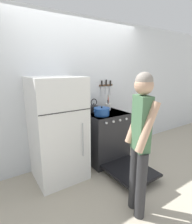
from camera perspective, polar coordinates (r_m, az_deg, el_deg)
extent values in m
plane|color=#B2A893|center=(3.57, -4.50, -14.17)|extent=(14.00, 14.00, 0.00)
cube|color=silver|center=(3.20, -5.20, 6.65)|extent=(10.00, 0.06, 2.55)
cube|color=white|center=(2.72, -12.41, -5.53)|extent=(0.74, 0.71, 1.57)
cube|color=#2D2D2D|center=(2.31, -9.67, 0.02)|extent=(0.73, 0.01, 0.01)
cylinder|color=#B2B5BA|center=(2.53, -4.31, -9.05)|extent=(0.02, 0.02, 0.50)
cube|color=#232326|center=(3.27, 2.79, -7.98)|extent=(0.71, 0.65, 0.92)
cube|color=black|center=(3.13, 2.89, -0.35)|extent=(0.69, 0.64, 0.02)
cube|color=black|center=(3.06, 6.11, -9.87)|extent=(0.61, 0.05, 0.70)
cylinder|color=black|center=(2.94, 1.87, -1.16)|extent=(0.21, 0.21, 0.01)
cylinder|color=black|center=(3.12, 6.65, -0.32)|extent=(0.21, 0.21, 0.01)
cylinder|color=black|center=(3.14, -0.85, -0.13)|extent=(0.21, 0.21, 0.01)
cylinder|color=black|center=(3.32, 3.79, 0.61)|extent=(0.21, 0.21, 0.01)
cylinder|color=silver|center=(2.76, 3.42, -3.60)|extent=(0.04, 0.02, 0.04)
cylinder|color=silver|center=(2.85, 5.71, -3.11)|extent=(0.04, 0.02, 0.04)
cylinder|color=silver|center=(2.93, 7.87, -2.65)|extent=(0.04, 0.02, 0.04)
cylinder|color=silver|center=(3.03, 9.89, -2.22)|extent=(0.04, 0.02, 0.04)
cube|color=black|center=(2.95, 11.05, -18.25)|extent=(0.65, 0.74, 0.04)
cube|color=#99999E|center=(3.23, 3.64, -9.17)|extent=(0.57, 0.36, 0.01)
cylinder|color=#1E4C9E|center=(2.92, 1.88, -0.06)|extent=(0.25, 0.25, 0.11)
cylinder|color=#1E4C9E|center=(2.91, 1.89, 1.17)|extent=(0.27, 0.27, 0.02)
sphere|color=black|center=(2.90, 1.89, 1.57)|extent=(0.03, 0.03, 0.03)
cylinder|color=#1E4C9E|center=(2.84, -0.42, 0.32)|extent=(0.03, 0.02, 0.02)
cylinder|color=#1E4C9E|center=(2.99, 4.07, 1.01)|extent=(0.03, 0.02, 0.02)
cylinder|color=black|center=(3.14, -0.69, 0.99)|extent=(0.17, 0.17, 0.12)
cone|color=black|center=(3.12, -0.70, 2.30)|extent=(0.16, 0.16, 0.03)
sphere|color=black|center=(3.11, -0.70, 2.76)|extent=(0.02, 0.02, 0.02)
cone|color=black|center=(3.17, 0.51, 1.37)|extent=(0.09, 0.03, 0.08)
torus|color=black|center=(3.11, -0.70, 3.21)|extent=(0.13, 0.01, 0.13)
cylinder|color=silver|center=(3.32, 3.98, 1.72)|extent=(0.10, 0.10, 0.12)
cylinder|color=#9E7547|center=(3.32, 4.11, 3.32)|extent=(0.03, 0.02, 0.25)
cylinder|color=#232326|center=(3.30, 3.91, 2.50)|extent=(0.03, 0.01, 0.17)
cylinder|color=#B2B5BA|center=(3.32, 4.12, 2.52)|extent=(0.03, 0.02, 0.17)
cylinder|color=#4C4C51|center=(3.31, 4.03, 2.55)|extent=(0.02, 0.03, 0.17)
cylinder|color=#C63D33|center=(3.31, 3.96, 2.97)|extent=(0.02, 0.03, 0.22)
cylinder|color=#2D2D30|center=(2.18, 14.48, -22.32)|extent=(0.12, 0.12, 0.81)
cylinder|color=#2D2D30|center=(2.30, 12.44, -20.16)|extent=(0.12, 0.12, 0.81)
cube|color=#47704C|center=(1.92, 14.61, -3.70)|extent=(0.19, 0.26, 0.61)
cylinder|color=tan|center=(1.82, 16.51, -4.83)|extent=(0.26, 0.15, 0.54)
cylinder|color=tan|center=(2.03, 12.91, -2.68)|extent=(0.26, 0.15, 0.54)
sphere|color=tan|center=(1.85, 15.38, 8.39)|extent=(0.20, 0.20, 0.20)
sphere|color=gray|center=(1.84, 15.47, 9.75)|extent=(0.18, 0.18, 0.18)
cube|color=brown|center=(3.44, 3.25, 8.71)|extent=(0.31, 0.02, 0.03)
cube|color=silver|center=(3.39, 1.89, 6.94)|extent=(0.03, 0.00, 0.20)
cube|color=black|center=(3.37, 1.94, 9.43)|extent=(0.02, 0.02, 0.10)
cube|color=silver|center=(3.45, 3.31, 7.20)|extent=(0.02, 0.00, 0.18)
cube|color=black|center=(3.43, 3.37, 9.59)|extent=(0.02, 0.02, 0.11)
cube|color=silver|center=(3.51, 4.68, 7.21)|extent=(0.03, 0.00, 0.19)
cube|color=black|center=(3.50, 4.75, 9.51)|extent=(0.02, 0.02, 0.09)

